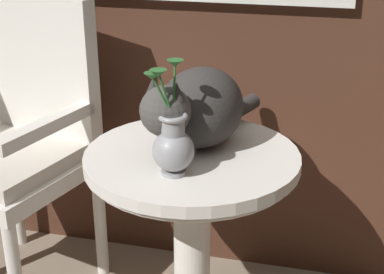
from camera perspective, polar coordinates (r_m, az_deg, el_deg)
name	(u,v)px	position (r m, az deg, el deg)	size (l,w,h in m)	color
wicker_side_table	(192,218)	(1.77, 0.00, -7.97)	(0.63, 0.63, 0.64)	silver
wicker_chair	(19,136)	(2.06, -16.69, 0.11)	(0.57, 0.57, 1.03)	silver
cat	(198,108)	(1.66, 0.55, 2.89)	(0.32, 0.53, 0.25)	#33302D
pewter_vase_with_ivy	(173,142)	(1.51, -1.93, -0.54)	(0.12, 0.11, 0.31)	#99999E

